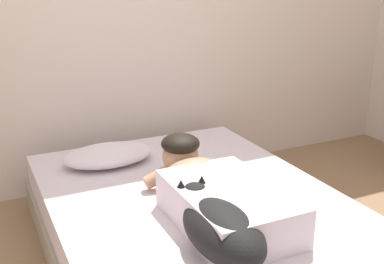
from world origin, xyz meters
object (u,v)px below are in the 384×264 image
(bed, at_px, (201,234))
(cell_phone, at_px, (219,182))
(person_lying, at_px, (213,191))
(coffee_cup, at_px, (192,165))
(dog, at_px, (219,227))
(pillow, at_px, (108,155))

(bed, distance_m, cell_phone, 0.31)
(person_lying, relative_size, coffee_cup, 7.36)
(dog, bearing_deg, coffee_cup, 71.69)
(coffee_cup, height_order, cell_phone, coffee_cup)
(pillow, height_order, coffee_cup, pillow)
(pillow, bearing_deg, coffee_cup, -37.76)
(pillow, height_order, dog, dog)
(bed, distance_m, coffee_cup, 0.44)
(person_lying, height_order, coffee_cup, person_lying)
(coffee_cup, xyz_separation_m, cell_phone, (0.06, -0.20, -0.03))
(bed, xyz_separation_m, pillow, (-0.27, 0.67, 0.23))
(cell_phone, bearing_deg, pillow, 131.93)
(cell_phone, bearing_deg, dog, -118.86)
(person_lying, relative_size, dog, 1.60)
(pillow, bearing_deg, person_lying, -70.99)
(dog, xyz_separation_m, coffee_cup, (0.25, 0.76, -0.07))
(cell_phone, bearing_deg, coffee_cup, 106.48)
(pillow, xyz_separation_m, dog, (0.14, -1.07, 0.05))
(cell_phone, bearing_deg, bed, -138.80)
(dog, relative_size, coffee_cup, 4.60)
(coffee_cup, bearing_deg, dog, -108.31)
(bed, distance_m, person_lying, 0.30)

